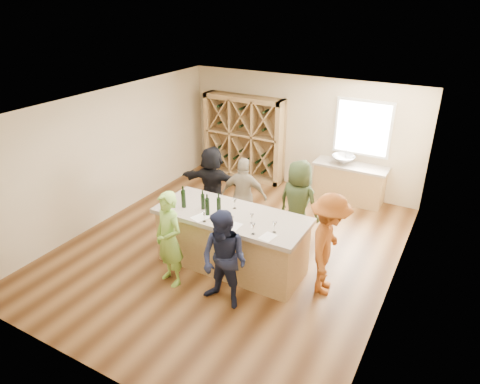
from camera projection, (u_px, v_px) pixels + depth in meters
The scene contains 34 objects.
floor at pixel (231, 249), 8.47m from camera, with size 6.00×7.00×0.10m, color brown.
ceiling at pixel (229, 104), 7.24m from camera, with size 6.00×7.00×0.10m, color white.
wall_back at pixel (302, 132), 10.66m from camera, with size 6.00×0.10×2.80m, color beige.
wall_front at pixel (78, 289), 5.05m from camera, with size 6.00×0.10×2.80m, color beige.
wall_left at pixel (108, 155), 9.20m from camera, with size 0.10×7.00×2.80m, color beige.
wall_right at pixel (402, 222), 6.51m from camera, with size 0.10×7.00×2.80m, color beige.
window_frame at pixel (363, 128), 9.78m from camera, with size 1.30×0.06×1.30m, color white.
window_pane at pixel (362, 128), 9.76m from camera, with size 1.18×0.01×1.18m, color white.
wine_rack at pixel (244, 138), 11.23m from camera, with size 2.20×0.45×2.20m, color #AB8651.
back_counter_base at pixel (349, 184), 10.18m from camera, with size 1.60×0.58×0.86m, color #AB8651.
back_counter_top at pixel (351, 166), 9.98m from camera, with size 1.70×0.62×0.06m, color #A49687.
sink at pixel (343, 159), 10.02m from camera, with size 0.54×0.54×0.19m, color silver.
faucet at pixel (346, 155), 10.13m from camera, with size 0.02×0.02×0.30m, color silver.
tasting_counter_base at pixel (232, 242), 7.68m from camera, with size 2.60×1.00×1.00m, color #AB8651.
tasting_counter_top at pixel (231, 216), 7.45m from camera, with size 2.72×1.12×0.08m, color #A49687.
wine_bottle_a at pixel (183, 199), 7.59m from camera, with size 0.08×0.08×0.33m, color black.
wine_bottle_c at pixel (203, 202), 7.54m from camera, with size 0.07×0.07×0.28m, color black.
wine_bottle_d at pixel (207, 207), 7.33m from camera, with size 0.08×0.08×0.31m, color black.
wine_bottle_e at pixel (219, 206), 7.38m from camera, with size 0.07×0.07×0.30m, color black.
wine_glass_a at pixel (204, 217), 7.15m from camera, with size 0.07×0.07×0.19m, color white.
wine_glass_b at pixel (231, 222), 6.96m from camera, with size 0.08×0.08×0.20m, color white.
wine_glass_c at pixel (253, 229), 6.77m from camera, with size 0.07×0.07×0.19m, color white.
wine_glass_d at pixel (252, 219), 7.09m from camera, with size 0.06×0.06×0.17m, color white.
wine_glass_e at pixel (275, 227), 6.83m from camera, with size 0.07×0.07×0.18m, color white.
tasting_menu_a at pixel (201, 217), 7.32m from camera, with size 0.23×0.32×0.00m, color white.
tasting_menu_b at pixel (234, 226), 7.04m from camera, with size 0.21×0.28×0.00m, color white.
tasting_menu_c at pixel (268, 237), 6.73m from camera, with size 0.20×0.27×0.00m, color white.
person_near_left at pixel (169, 239), 7.11m from camera, with size 0.62×0.45×1.70m, color #8CC64C.
person_near_right at pixel (224, 260), 6.59m from camera, with size 0.80×0.44×1.65m, color #191E38.
person_server at pixel (328, 245), 6.88m from camera, with size 1.15×0.53×1.77m, color #994C19.
person_far_mid at pixel (244, 196), 8.69m from camera, with size 0.95×0.49×1.63m, color gray.
person_far_right at pixel (298, 204), 8.24m from camera, with size 0.86×0.56×1.75m, color #263319.
person_far_left at pixel (213, 183), 9.21m from camera, with size 1.54×0.55×1.66m, color black.
wine_glass_f at pixel (235, 204), 7.58m from camera, with size 0.07×0.07×0.18m, color white.
Camera 1 is at (3.66, -6.18, 4.59)m, focal length 32.00 mm.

